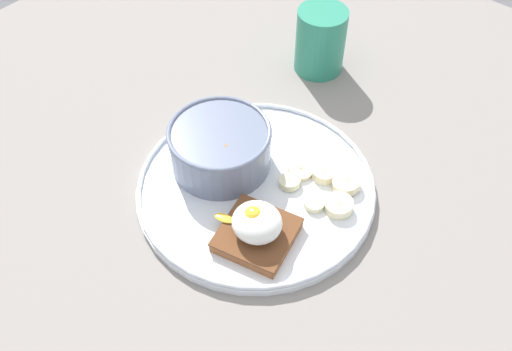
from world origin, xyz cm
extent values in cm
cube|color=gray|center=(0.00, 0.00, 1.00)|extent=(120.00, 120.00, 2.00)
cylinder|color=white|center=(0.00, 0.00, 2.50)|extent=(30.07, 30.07, 1.00)
torus|color=white|center=(0.00, 0.00, 3.30)|extent=(29.87, 29.87, 0.60)
cylinder|color=slate|center=(5.99, -0.32, 5.82)|extent=(12.85, 12.85, 5.64)
torus|color=slate|center=(5.99, -0.32, 8.64)|extent=(13.05, 13.05, 0.60)
cylinder|color=#B5697B|center=(5.99, -0.32, 5.62)|extent=(11.45, 11.45, 4.84)
ellipsoid|color=#B5697B|center=(5.99, -0.32, 7.84)|extent=(10.88, 10.88, 1.20)
ellipsoid|color=tan|center=(2.64, 1.28, 8.11)|extent=(1.39, 1.53, 0.55)
ellipsoid|color=olive|center=(3.81, 1.13, 8.25)|extent=(2.04, 1.43, 0.83)
ellipsoid|color=tan|center=(4.89, -3.50, 8.19)|extent=(1.57, 1.92, 0.71)
ellipsoid|color=#9C6748|center=(6.15, 0.22, 8.11)|extent=(1.32, 1.51, 0.55)
ellipsoid|color=tan|center=(5.98, 2.87, 8.13)|extent=(1.45, 1.04, 0.58)
cube|color=brown|center=(-5.31, 5.99, 4.38)|extent=(10.01, 10.01, 0.30)
cube|color=brown|center=(-5.31, 5.99, 3.74)|extent=(9.81, 9.81, 1.48)
ellipsoid|color=white|center=(-5.31, 5.99, 6.26)|extent=(5.84, 5.63, 3.55)
sphere|color=yellow|center=(-4.88, 6.11, 7.10)|extent=(2.44, 2.44, 2.44)
ellipsoid|color=yellow|center=(-1.30, 7.16, 4.68)|extent=(2.75, 1.86, 0.36)
cylinder|color=#F0F0BF|center=(-7.41, -2.30, 3.47)|extent=(3.72, 3.71, 1.01)
cylinder|color=#BBBB95|center=(-7.41, -2.30, 3.92)|extent=(0.67, 0.67, 0.14)
cylinder|color=beige|center=(-5.48, -6.88, 3.61)|extent=(3.74, 3.73, 1.24)
cylinder|color=#BBB089|center=(-5.48, -6.88, 4.22)|extent=(0.67, 0.67, 0.13)
cylinder|color=beige|center=(-8.62, -7.28, 3.71)|extent=(5.17, 5.16, 1.62)
cylinder|color=tan|center=(-8.62, -7.28, 4.31)|extent=(0.92, 0.92, 0.20)
cylinder|color=beige|center=(-9.99, -3.74, 3.73)|extent=(4.75, 4.78, 1.58)
cylinder|color=#BBB08A|center=(-9.99, -3.74, 4.39)|extent=(0.85, 0.85, 0.17)
cylinder|color=beige|center=(-3.05, -2.93, 3.52)|extent=(3.58, 3.54, 1.15)
cylinder|color=#B2B08C|center=(-3.05, -2.93, 3.97)|extent=(0.64, 0.64, 0.16)
cylinder|color=beige|center=(-2.81, -5.39, 3.56)|extent=(3.43, 3.33, 1.41)
cylinder|color=#C0AF8A|center=(-2.81, -5.39, 3.97)|extent=(0.61, 0.60, 0.23)
cylinder|color=#2B8869|center=(8.89, -25.01, 6.96)|extent=(7.43, 7.43, 9.92)
cylinder|color=#3F2618|center=(8.89, -25.01, 10.73)|extent=(6.31, 6.31, 0.40)
camera|label=1|loc=(-29.76, 34.51, 58.31)|focal=40.00mm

